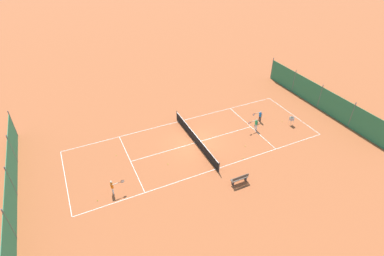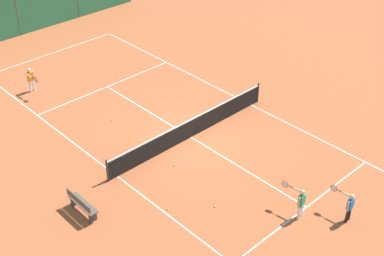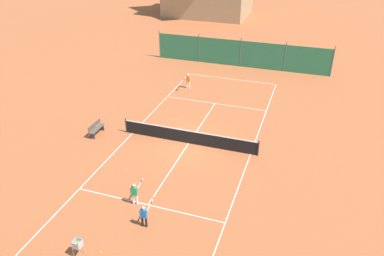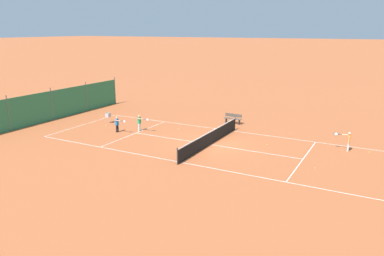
{
  "view_description": "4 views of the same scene",
  "coord_description": "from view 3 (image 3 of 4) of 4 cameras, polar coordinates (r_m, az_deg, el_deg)",
  "views": [
    {
      "loc": [
        -20.53,
        10.08,
        17.59
      ],
      "look_at": [
        0.59,
        0.09,
        1.39
      ],
      "focal_mm": 28.0,
      "sensor_mm": 36.0,
      "label": 1
    },
    {
      "loc": [
        -13.54,
        -14.45,
        13.68
      ],
      "look_at": [
        -0.24,
        -0.33,
        0.77
      ],
      "focal_mm": 50.0,
      "sensor_mm": 36.0,
      "label": 2
    },
    {
      "loc": [
        6.92,
        -19.76,
        12.88
      ],
      "look_at": [
        -0.01,
        0.71,
        0.77
      ],
      "focal_mm": 35.0,
      "sensor_mm": 36.0,
      "label": 3
    },
    {
      "loc": [
        22.66,
        10.7,
        7.86
      ],
      "look_at": [
        -0.58,
        -1.77,
        0.84
      ],
      "focal_mm": 35.0,
      "sensor_mm": 36.0,
      "label": 4
    }
  ],
  "objects": [
    {
      "name": "tennis_ball_alley_left",
      "position": [
        22.4,
        -10.06,
        -6.25
      ],
      "size": [
        0.07,
        0.07,
        0.07
      ],
      "primitive_type": "sphere",
      "color": "#CCE033",
      "rests_on": "ground"
    },
    {
      "name": "player_far_baseline",
      "position": [
        19.5,
        -8.7,
        -9.6
      ],
      "size": [
        0.44,
        1.09,
        1.3
      ],
      "color": "white",
      "rests_on": "ground"
    },
    {
      "name": "ground_plane",
      "position": [
        24.58,
        -0.5,
        -2.34
      ],
      "size": [
        600.0,
        600.0,
        0.0
      ],
      "primitive_type": "plane",
      "color": "#A8542D"
    },
    {
      "name": "tennis_ball_by_net_right",
      "position": [
        23.79,
        -11.79,
        -4.12
      ],
      "size": [
        0.07,
        0.07,
        0.07
      ],
      "primitive_type": "sphere",
      "color": "#CCE033",
      "rests_on": "ground"
    },
    {
      "name": "tennis_net",
      "position": [
        24.32,
        -0.51,
        -1.33
      ],
      "size": [
        9.18,
        0.08,
        1.06
      ],
      "color": "#2D2D2D",
      "rests_on": "ground"
    },
    {
      "name": "ball_hopper",
      "position": [
        17.51,
        -17.01,
        -16.67
      ],
      "size": [
        0.36,
        0.36,
        0.89
      ],
      "color": "#B7B7BC",
      "rests_on": "ground"
    },
    {
      "name": "player_near_service",
      "position": [
        18.22,
        -7.29,
        -12.88
      ],
      "size": [
        0.42,
        1.05,
        1.24
      ],
      "color": "black",
      "rests_on": "ground"
    },
    {
      "name": "tennis_ball_near_corner",
      "position": [
        30.52,
        6.48,
        4.18
      ],
      "size": [
        0.07,
        0.07,
        0.07
      ],
      "primitive_type": "sphere",
      "color": "#CCE033",
      "rests_on": "ground"
    },
    {
      "name": "player_near_baseline",
      "position": [
        32.43,
        -0.64,
        7.31
      ],
      "size": [
        0.44,
        1.08,
        1.3
      ],
      "color": "white",
      "rests_on": "ground"
    },
    {
      "name": "court_line_markings",
      "position": [
        24.58,
        -0.5,
        -2.33
      ],
      "size": [
        8.25,
        23.85,
        0.01
      ],
      "color": "white",
      "rests_on": "ground"
    },
    {
      "name": "tennis_ball_mid_court",
      "position": [
        27.99,
        -1.53,
        1.93
      ],
      "size": [
        0.07,
        0.07,
        0.07
      ],
      "primitive_type": "sphere",
      "color": "#CCE033",
      "rests_on": "ground"
    },
    {
      "name": "tennis_ball_far_corner",
      "position": [
        17.84,
        -13.71,
        -17.91
      ],
      "size": [
        0.07,
        0.07,
        0.07
      ],
      "primitive_type": "sphere",
      "color": "#CCE033",
      "rests_on": "ground"
    },
    {
      "name": "courtside_bench",
      "position": [
        26.2,
        -14.39,
        -0.06
      ],
      "size": [
        0.36,
        1.5,
        0.84
      ],
      "color": "#51473D",
      "rests_on": "ground"
    },
    {
      "name": "windscreen_fence_far",
      "position": [
        37.75,
        7.39,
        11.17
      ],
      "size": [
        17.28,
        0.08,
        2.9
      ],
      "color": "#2D754C",
      "rests_on": "ground"
    },
    {
      "name": "tennis_ball_by_net_left",
      "position": [
        24.35,
        -5.64,
        -2.74
      ],
      "size": [
        0.07,
        0.07,
        0.07
      ],
      "primitive_type": "sphere",
      "color": "#CCE033",
      "rests_on": "ground"
    },
    {
      "name": "tennis_ball_service_box",
      "position": [
        33.94,
        -0.3,
        7.03
      ],
      "size": [
        0.07,
        0.07,
        0.07
      ],
      "primitive_type": "sphere",
      "color": "#CCE033",
      "rests_on": "ground"
    }
  ]
}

